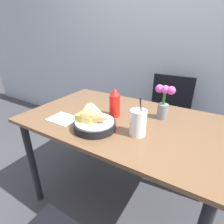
{
  "coord_description": "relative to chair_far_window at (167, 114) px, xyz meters",
  "views": [
    {
      "loc": [
        0.49,
        -0.93,
        1.29
      ],
      "look_at": [
        -0.03,
        -0.06,
        0.83
      ],
      "focal_mm": 28.0,
      "sensor_mm": 36.0,
      "label": 1
    }
  ],
  "objects": [
    {
      "name": "napkin",
      "position": [
        -0.46,
        -0.97,
        0.24
      ],
      "size": [
        0.18,
        0.14,
        0.01
      ],
      "color": "white",
      "rests_on": "dining_table"
    },
    {
      "name": "dining_table",
      "position": [
        -0.14,
        -0.75,
        0.13
      ],
      "size": [
        1.28,
        0.8,
        0.77
      ],
      "color": "brown",
      "rests_on": "ground_plane"
    },
    {
      "name": "ground_plane",
      "position": [
        -0.14,
        -0.75,
        -0.53
      ],
      "size": [
        12.0,
        12.0,
        0.0
      ],
      "primitive_type": "plane",
      "color": "#38383D"
    },
    {
      "name": "wall_window",
      "position": [
        -0.14,
        0.32,
        0.77
      ],
      "size": [
        7.0,
        0.06,
        2.6
      ],
      "color": "#9EA8B7",
      "rests_on": "ground_plane"
    },
    {
      "name": "flower_vase",
      "position": [
        0.09,
        -0.61,
        0.36
      ],
      "size": [
        0.13,
        0.07,
        0.22
      ],
      "color": "gray",
      "rests_on": "dining_table"
    },
    {
      "name": "drink_cup",
      "position": [
        0.04,
        -0.89,
        0.3
      ],
      "size": [
        0.09,
        0.09,
        0.23
      ],
      "color": "silver",
      "rests_on": "dining_table"
    },
    {
      "name": "ketchup_bottle",
      "position": [
        -0.19,
        -0.74,
        0.33
      ],
      "size": [
        0.07,
        0.07,
        0.2
      ],
      "color": "red",
      "rests_on": "dining_table"
    },
    {
      "name": "food_basket",
      "position": [
        -0.19,
        -0.96,
        0.29
      ],
      "size": [
        0.25,
        0.25,
        0.15
      ],
      "color": "black",
      "rests_on": "dining_table"
    },
    {
      "name": "chair_far_window",
      "position": [
        0.0,
        0.0,
        0.0
      ],
      "size": [
        0.4,
        0.4,
        0.91
      ],
      "color": "black",
      "rests_on": "ground_plane"
    }
  ]
}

